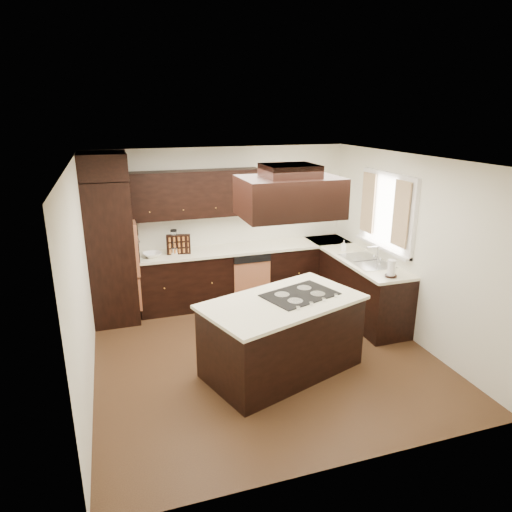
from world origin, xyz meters
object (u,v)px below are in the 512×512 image
object	(u,v)px
oven_column	(111,252)
range_hood	(289,197)
island	(282,337)
spice_rack	(179,244)

from	to	relation	value
oven_column	range_hood	distance (m)	3.13
oven_column	island	bearing A→B (deg)	-48.94
spice_rack	oven_column	bearing A→B (deg)	-166.11
oven_column	island	xyz separation A→B (m)	(1.87, -2.14, -0.62)
island	spice_rack	world-z (taller)	spice_rack
range_hood	spice_rack	world-z (taller)	range_hood
oven_column	island	size ratio (longest dim) A/B	1.18
range_hood	spice_rack	size ratio (longest dim) A/B	2.89
island	spice_rack	xyz separation A→B (m)	(-0.87, 2.21, 0.63)
oven_column	island	distance (m)	2.91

